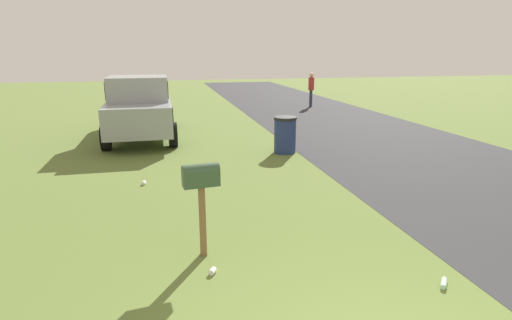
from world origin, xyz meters
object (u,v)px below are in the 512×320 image
mailbox (201,183)px  trash_bin (285,135)px  pedestrian (311,87)px  pickup_truck (140,105)px

mailbox → trash_bin: mailbox is taller
mailbox → pedestrian: pedestrian is taller
pedestrian → mailbox: bearing=-88.2°
trash_bin → mailbox: bearing=152.5°
mailbox → trash_bin: 6.39m
pickup_truck → mailbox: bearing=7.6°
pickup_truck → trash_bin: pickup_truck is taller
trash_bin → pedestrian: 10.18m
trash_bin → pedestrian: pedestrian is taller
mailbox → pickup_truck: size_ratio=0.25×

